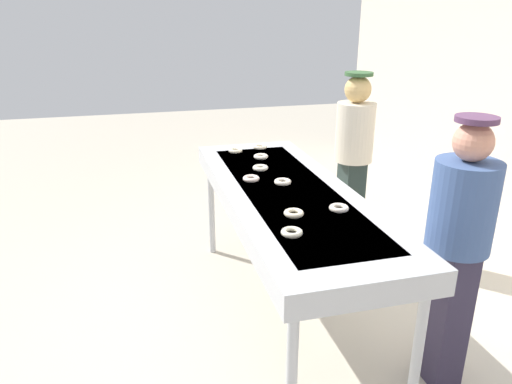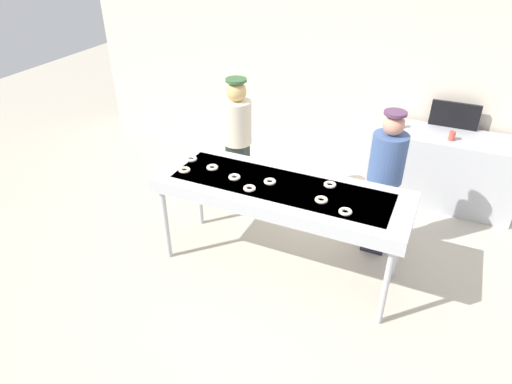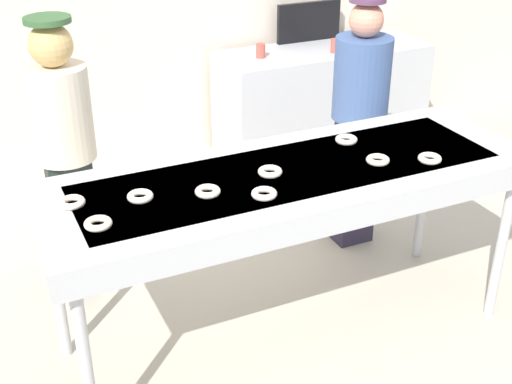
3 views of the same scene
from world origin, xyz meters
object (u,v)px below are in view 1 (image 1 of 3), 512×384
sugar_donut_1 (339,208)px  sugar_donut_4 (260,147)px  sugar_donut_3 (261,157)px  worker_baker (353,153)px  sugar_donut_2 (235,151)px  sugar_donut_7 (251,178)px  sugar_donut_8 (260,168)px  worker_assistant (457,242)px  sugar_donut_5 (294,213)px  sugar_donut_0 (292,232)px  sugar_donut_6 (283,182)px  fryer_conveyor (287,200)px

sugar_donut_1 → sugar_donut_4: size_ratio=1.00×
sugar_donut_3 → worker_baker: (-0.17, 0.90, -0.08)m
sugar_donut_2 → sugar_donut_7: (0.74, -0.05, 0.00)m
sugar_donut_4 → sugar_donut_8: bearing=-15.0°
sugar_donut_4 → worker_assistant: size_ratio=0.07×
sugar_donut_1 → worker_baker: 1.53m
sugar_donut_5 → sugar_donut_8: 0.89m
sugar_donut_8 → worker_assistant: size_ratio=0.07×
sugar_donut_0 → sugar_donut_7: (-0.91, 0.01, 0.00)m
sugar_donut_1 → sugar_donut_6: same height
sugar_donut_2 → worker_baker: 1.06m
sugar_donut_2 → sugar_donut_4: (-0.06, 0.23, 0.00)m
sugar_donut_1 → sugar_donut_2: (-1.40, -0.32, 0.00)m
sugar_donut_5 → worker_assistant: bearing=62.7°
sugar_donut_3 → sugar_donut_4: (-0.29, 0.07, 0.00)m
fryer_conveyor → worker_assistant: (0.85, 0.70, 0.01)m
sugar_donut_0 → sugar_donut_3: bearing=171.3°
sugar_donut_5 → sugar_donut_8: size_ratio=1.00×
sugar_donut_0 → sugar_donut_5: 0.26m
fryer_conveyor → sugar_donut_5: 0.45m
sugar_donut_2 → fryer_conveyor: bearing=8.4°
sugar_donut_8 → worker_baker: worker_baker is taller
sugar_donut_2 → sugar_donut_4: size_ratio=1.00×
fryer_conveyor → sugar_donut_0: 0.71m
sugar_donut_6 → fryer_conveyor: bearing=-2.2°
sugar_donut_2 → worker_assistant: bearing=24.9°
worker_baker → sugar_donut_5: bearing=154.6°
sugar_donut_8 → sugar_donut_0: bearing=-6.8°
sugar_donut_6 → sugar_donut_7: size_ratio=1.00×
sugar_donut_7 → worker_assistant: (1.08, 0.89, -0.09)m
sugar_donut_4 → sugar_donut_1: bearing=3.6°
sugar_donut_1 → sugar_donut_3: same height
fryer_conveyor → sugar_donut_8: sugar_donut_8 is taller
sugar_donut_1 → sugar_donut_5: (0.01, -0.29, 0.00)m
sugar_donut_1 → sugar_donut_6: 0.56m
fryer_conveyor → sugar_donut_3: bearing=178.6°
fryer_conveyor → sugar_donut_3: 0.75m
sugar_donut_3 → sugar_donut_1: bearing=7.9°
sugar_donut_2 → worker_assistant: worker_assistant is taller
sugar_donut_1 → sugar_donut_8: bearing=-164.4°
sugar_donut_7 → worker_baker: bearing=121.4°
sugar_donut_1 → sugar_donut_3: bearing=-172.1°
sugar_donut_8 → worker_baker: bearing=115.0°
sugar_donut_4 → sugar_donut_8: (0.58, -0.15, 0.00)m
sugar_donut_4 → sugar_donut_5: 1.48m
sugar_donut_3 → sugar_donut_8: 0.30m
sugar_donut_8 → worker_assistant: 1.51m
sugar_donut_2 → worker_baker: worker_baker is taller
worker_baker → sugar_donut_1: bearing=163.1°
sugar_donut_3 → worker_assistant: (1.59, 0.68, -0.09)m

